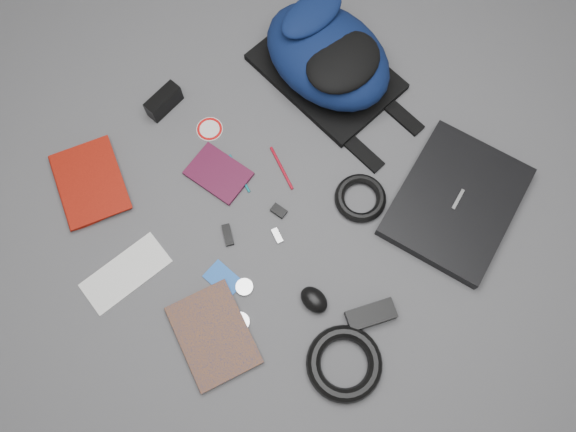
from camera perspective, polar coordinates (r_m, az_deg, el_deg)
ground at (r=1.52m, az=0.00°, el=-0.24°), size 4.00×4.00×0.00m
backpack at (r=1.64m, az=4.05°, el=15.96°), size 0.35×0.47×0.18m
laptop at (r=1.58m, az=16.71°, el=1.42°), size 0.46×0.41×0.04m
textbook_red at (r=1.65m, az=-22.23°, el=2.07°), size 0.23×0.27×0.03m
comic_book at (r=1.46m, az=-10.70°, el=-13.29°), size 0.21×0.26×0.02m
envelope at (r=1.53m, az=-16.16°, el=-5.60°), size 0.23×0.11×0.00m
dvd_case at (r=1.57m, az=-7.08°, el=4.31°), size 0.16×0.19×0.01m
compact_camera at (r=1.67m, az=-12.51°, el=11.29°), size 0.12×0.06×0.06m
sticker_disc at (r=1.64m, az=-7.97°, el=8.73°), size 0.10×0.10×0.00m
pen_teal at (r=1.57m, az=-4.96°, el=4.34°), size 0.03×0.12×0.01m
pen_red at (r=1.57m, az=-0.66°, el=4.90°), size 0.04×0.14×0.01m
id_badge at (r=1.48m, az=-6.60°, el=-6.41°), size 0.08×0.10×0.00m
usb_black at (r=1.51m, az=-6.13°, el=-1.93°), size 0.04×0.06×0.01m
usb_silver at (r=1.50m, az=-1.11°, el=-2.01°), size 0.03×0.04×0.01m
key_fob at (r=1.52m, az=-0.95°, el=0.52°), size 0.04×0.05×0.01m
mouse at (r=1.44m, az=2.66°, el=-8.50°), size 0.06×0.08×0.04m
headphone_left at (r=1.47m, az=-4.45°, el=-7.21°), size 0.05×0.05×0.01m
headphone_right at (r=1.45m, az=-4.92°, el=-10.68°), size 0.06×0.06×0.01m
cable_coil at (r=1.53m, az=7.36°, el=1.82°), size 0.15×0.15×0.03m
power_brick at (r=1.45m, az=8.41°, el=-9.91°), size 0.13×0.09×0.03m
power_cord_coil at (r=1.43m, az=5.74°, el=-14.68°), size 0.25×0.25×0.04m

